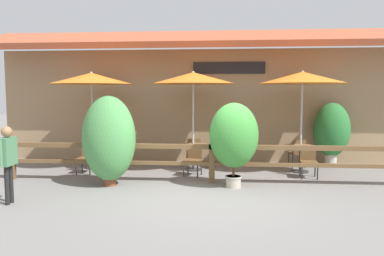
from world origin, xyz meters
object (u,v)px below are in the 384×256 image
(chair_far_streetside, at_px, (309,160))
(chair_far_wallside, at_px, (298,152))
(patio_umbrella_near, at_px, (91,79))
(dining_table_far, at_px, (300,151))
(patio_umbrella_middle, at_px, (193,78))
(dining_table_middle, at_px, (193,150))
(dining_table_near, at_px, (93,148))
(potted_plant_broad_leaf, at_px, (234,136))
(potted_plant_tall_tropical, at_px, (109,139))
(chair_middle_wallside, at_px, (194,150))
(chair_near_streetside, at_px, (86,156))
(chair_near_wallside, at_px, (100,149))
(pedestrian, at_px, (8,154))
(potted_plant_small_flowering, at_px, (332,131))
(chair_middle_streetside, at_px, (193,158))
(patio_umbrella_far, at_px, (302,78))

(chair_far_streetside, distance_m, chair_far_wallside, 1.38)
(patio_umbrella_near, xyz_separation_m, dining_table_far, (5.96, -0.05, -2.03))
(patio_umbrella_middle, bearing_deg, dining_table_middle, 0.00)
(dining_table_near, xyz_separation_m, potted_plant_broad_leaf, (4.05, -1.94, 0.61))
(chair_far_streetside, xyz_separation_m, chair_far_wallside, (-0.01, 1.38, 0.00))
(potted_plant_tall_tropical, bearing_deg, chair_middle_wallside, 56.22)
(patio_umbrella_near, distance_m, potted_plant_broad_leaf, 4.71)
(patio_umbrella_near, height_order, chair_near_streetside, patio_umbrella_near)
(patio_umbrella_middle, distance_m, chair_middle_wallside, 2.27)
(chair_near_streetside, height_order, chair_near_wallside, same)
(dining_table_near, height_order, chair_far_streetside, chair_far_streetside)
(chair_far_wallside, height_order, potted_plant_broad_leaf, potted_plant_broad_leaf)
(chair_near_wallside, height_order, potted_plant_tall_tropical, potted_plant_tall_tropical)
(patio_umbrella_middle, bearing_deg, pedestrian, -133.08)
(chair_far_streetside, height_order, potted_plant_small_flowering, potted_plant_small_flowering)
(chair_near_streetside, xyz_separation_m, patio_umbrella_middle, (2.91, 0.63, 2.16))
(potted_plant_tall_tropical, distance_m, pedestrian, 2.24)
(chair_near_streetside, height_order, chair_far_streetside, same)
(chair_near_streetside, bearing_deg, chair_far_streetside, 0.93)
(dining_table_near, bearing_deg, chair_far_wallside, 6.10)
(chair_far_wallside, bearing_deg, potted_plant_tall_tropical, 19.96)
(chair_middle_streetside, bearing_deg, chair_far_streetside, 12.19)
(chair_far_streetside, distance_m, potted_plant_broad_leaf, 2.43)
(dining_table_middle, relative_size, dining_table_far, 1.00)
(potted_plant_tall_tropical, xyz_separation_m, potted_plant_small_flowering, (5.96, 2.97, -0.04))
(chair_near_streetside, height_order, dining_table_far, chair_near_streetside)
(dining_table_near, distance_m, patio_umbrella_middle, 3.59)
(patio_umbrella_near, xyz_separation_m, dining_table_near, (-0.00, 0.00, -2.03))
(patio_umbrella_near, xyz_separation_m, dining_table_middle, (2.96, -0.03, -2.03))
(chair_far_streetside, bearing_deg, dining_table_near, 177.36)
(chair_middle_streetside, relative_size, chair_far_wallside, 1.00)
(chair_middle_wallside, distance_m, dining_table_far, 3.13)
(dining_table_middle, distance_m, dining_table_far, 3.01)
(chair_middle_wallside, distance_m, chair_far_wallside, 3.11)
(potted_plant_broad_leaf, xyz_separation_m, potted_plant_small_flowering, (3.02, 2.90, -0.12))
(patio_umbrella_far, relative_size, chair_far_streetside, 3.37)
(potted_plant_broad_leaf, bearing_deg, patio_umbrella_middle, 119.93)
(potted_plant_tall_tropical, bearing_deg, chair_middle_streetside, 34.18)
(patio_umbrella_far, height_order, potted_plant_tall_tropical, patio_umbrella_far)
(patio_umbrella_middle, xyz_separation_m, dining_table_middle, (0.00, 0.00, -2.03))
(chair_near_streetside, distance_m, chair_middle_streetside, 2.97)
(chair_near_streetside, relative_size, dining_table_middle, 0.96)
(patio_umbrella_far, height_order, potted_plant_small_flowering, patio_umbrella_far)
(chair_near_streetside, bearing_deg, patio_umbrella_near, 95.58)
(dining_table_far, distance_m, potted_plant_broad_leaf, 2.76)
(chair_near_streetside, xyz_separation_m, dining_table_far, (5.92, 0.62, 0.12))
(dining_table_middle, height_order, chair_far_wallside, chair_far_wallside)
(potted_plant_broad_leaf, bearing_deg, chair_near_streetside, 162.33)
(patio_umbrella_middle, bearing_deg, chair_middle_streetside, -85.04)
(chair_far_streetside, xyz_separation_m, pedestrian, (-6.46, -2.91, 0.53))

